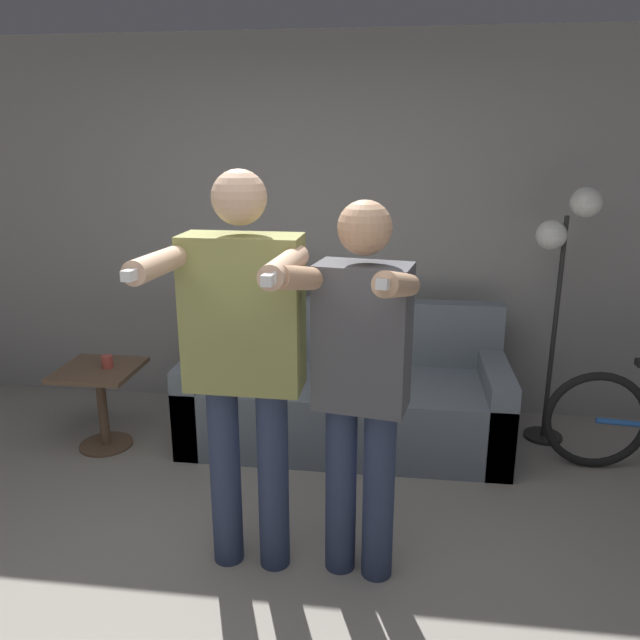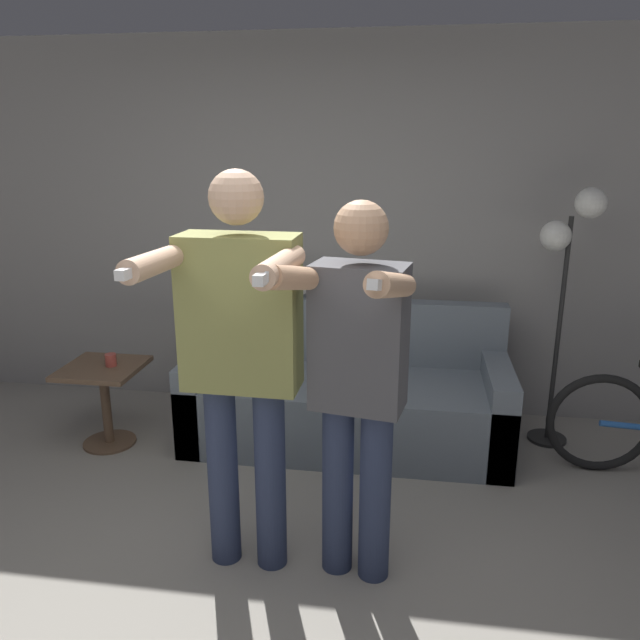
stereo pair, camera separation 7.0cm
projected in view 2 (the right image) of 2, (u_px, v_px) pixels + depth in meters
wall_back at (317, 230)px, 4.39m from camera, size 10.00×0.05×2.60m
couch at (347, 399)px, 4.07m from camera, size 2.04×0.83×0.88m
person_left at (241, 348)px, 2.65m from camera, size 0.57×0.68×1.81m
person_right at (357, 374)px, 2.60m from camera, size 0.53×0.72×1.70m
cat at (285, 286)px, 4.24m from camera, size 0.52×0.14×0.18m
floor_lamp at (569, 249)px, 3.77m from camera, size 0.36×0.25×1.65m
side_table at (104, 388)px, 3.98m from camera, size 0.48×0.48×0.54m
cup at (111, 360)px, 3.93m from camera, size 0.07×0.07×0.08m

